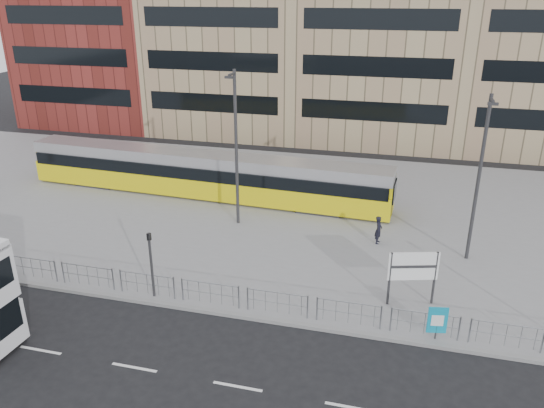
% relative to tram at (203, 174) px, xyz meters
% --- Properties ---
extents(ground, '(120.00, 120.00, 0.00)m').
position_rel_tram_xyz_m(ground, '(5.87, -12.87, -1.61)').
color(ground, black).
rests_on(ground, ground).
extents(plaza, '(64.00, 24.00, 0.15)m').
position_rel_tram_xyz_m(plaza, '(5.87, -0.87, -1.54)').
color(plaza, gray).
rests_on(plaza, ground).
extents(kerb, '(64.00, 0.25, 0.17)m').
position_rel_tram_xyz_m(kerb, '(5.87, -12.82, -1.54)').
color(kerb, gray).
rests_on(kerb, ground).
extents(pedestrian_barrier, '(32.07, 0.07, 1.10)m').
position_rel_tram_xyz_m(pedestrian_barrier, '(7.87, -12.37, -0.63)').
color(pedestrian_barrier, gray).
rests_on(pedestrian_barrier, plaza).
extents(road_markings, '(62.00, 0.12, 0.01)m').
position_rel_tram_xyz_m(road_markings, '(6.87, -16.87, -1.61)').
color(road_markings, white).
rests_on(road_markings, ground).
extents(tram, '(24.84, 3.66, 2.92)m').
position_rel_tram_xyz_m(tram, '(0.00, 0.00, 0.00)').
color(tram, yellow).
rests_on(tram, plaza).
extents(station_sign, '(2.11, 0.69, 2.50)m').
position_rel_tram_xyz_m(station_sign, '(13.58, -10.12, 0.27)').
color(station_sign, '#2D2D30').
rests_on(station_sign, plaza).
extents(ad_panel, '(0.76, 0.20, 1.44)m').
position_rel_tram_xyz_m(ad_panel, '(14.62, -12.48, -0.62)').
color(ad_panel, '#2D2D30').
rests_on(ad_panel, plaza).
extents(pedestrian, '(0.42, 0.60, 1.56)m').
position_rel_tram_xyz_m(pedestrian, '(11.79, -4.40, -0.68)').
color(pedestrian, black).
rests_on(pedestrian, plaza).
extents(traffic_light_west, '(0.19, 0.22, 3.10)m').
position_rel_tram_xyz_m(traffic_light_west, '(2.46, -12.37, 0.51)').
color(traffic_light_west, '#2D2D30').
rests_on(traffic_light_west, plaza).
extents(lamp_post_west, '(0.45, 1.04, 8.88)m').
position_rel_tram_xyz_m(lamp_post_west, '(3.63, -3.80, 3.36)').
color(lamp_post_west, '#2D2D30').
rests_on(lamp_post_west, plaza).
extents(lamp_post_east, '(0.45, 1.04, 8.40)m').
position_rel_tram_xyz_m(lamp_post_east, '(16.33, -5.09, 3.11)').
color(lamp_post_east, '#2D2D30').
rests_on(lamp_post_east, plaza).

